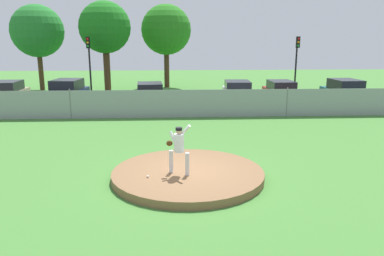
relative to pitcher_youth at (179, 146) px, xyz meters
name	(u,v)px	position (x,y,z in m)	size (l,w,h in m)	color
ground_plane	(182,134)	(0.31, 6.28, -1.19)	(80.00, 80.00, 0.00)	#427A33
asphalt_strip	(179,105)	(0.31, 14.78, -1.19)	(44.00, 7.00, 0.01)	#2B2B2D
pitchers_mound	(188,174)	(0.31, 0.28, -1.07)	(5.00, 5.00, 0.25)	brown
pitcher_youth	(179,146)	(0.00, 0.00, 0.00)	(0.78, 0.42, 1.63)	silver
baseball	(148,176)	(-0.98, -0.30, -0.90)	(0.07, 0.07, 0.07)	white
chainlink_fence	(180,104)	(0.31, 10.28, -0.37)	(31.84, 0.07, 1.74)	gray
parked_car_white	(237,93)	(4.48, 14.86, -0.40)	(2.10, 4.14, 1.65)	silver
parked_car_navy	(68,93)	(-7.38, 14.73, -0.33)	(2.19, 4.32, 1.83)	#161E4C
parked_car_champagne	(7,95)	(-11.46, 14.72, -0.37)	(2.01, 4.11, 1.74)	tan
parked_car_charcoal	(150,94)	(-1.72, 14.94, -0.45)	(2.14, 4.17, 1.54)	#232328
parked_car_teal	(345,92)	(12.11, 14.41, -0.36)	(2.08, 4.30, 1.76)	#146066
parked_car_red	(281,93)	(7.63, 14.89, -0.41)	(1.81, 4.17, 1.64)	#A81919
traffic_cone_orange	(179,101)	(0.30, 14.65, -0.93)	(0.40, 0.40, 0.55)	orange
traffic_light_near	(89,56)	(-6.75, 19.36, 2.04)	(0.28, 0.46, 4.72)	black
traffic_light_far	(297,55)	(10.10, 19.23, 2.06)	(0.28, 0.46, 4.75)	black
tree_leaning_west	(37,31)	(-12.06, 23.60, 4.04)	(4.63, 4.63, 7.57)	#4C331E
tree_slender_far	(105,28)	(-5.83, 22.00, 4.29)	(4.41, 4.41, 7.74)	#4C331E
tree_broad_left	(166,30)	(-0.64, 25.00, 4.20)	(4.68, 4.68, 7.77)	#4C331E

